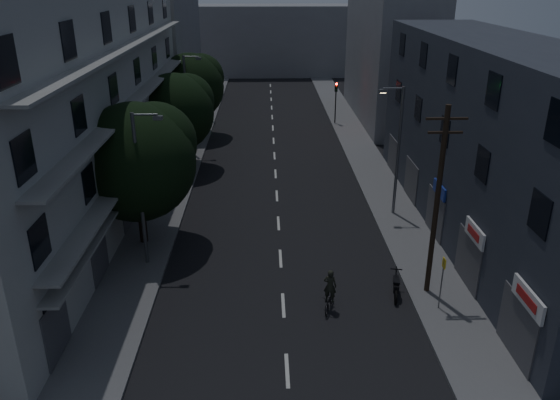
{
  "coord_description": "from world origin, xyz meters",
  "views": [
    {
      "loc": [
        -0.74,
        -14.93,
        14.17
      ],
      "look_at": [
        0.0,
        12.0,
        3.0
      ],
      "focal_mm": 35.0,
      "sensor_mm": 36.0,
      "label": 1
    }
  ],
  "objects_px": {
    "bus_stop_sign": "(443,274)",
    "motorcycle": "(396,287)",
    "cyclist": "(330,296)",
    "utility_pole": "(437,199)"
  },
  "relations": [
    {
      "from": "utility_pole",
      "to": "motorcycle",
      "type": "bearing_deg",
      "value": -172.07
    },
    {
      "from": "bus_stop_sign",
      "to": "cyclist",
      "type": "relative_size",
      "value": 1.24
    },
    {
      "from": "utility_pole",
      "to": "motorcycle",
      "type": "height_order",
      "value": "utility_pole"
    },
    {
      "from": "bus_stop_sign",
      "to": "motorcycle",
      "type": "relative_size",
      "value": 1.31
    },
    {
      "from": "utility_pole",
      "to": "cyclist",
      "type": "height_order",
      "value": "utility_pole"
    },
    {
      "from": "cyclist",
      "to": "motorcycle",
      "type": "bearing_deg",
      "value": 35.11
    },
    {
      "from": "motorcycle",
      "to": "bus_stop_sign",
      "type": "bearing_deg",
      "value": -25.8
    },
    {
      "from": "motorcycle",
      "to": "cyclist",
      "type": "xyz_separation_m",
      "value": [
        -3.27,
        -1.03,
        0.19
      ]
    },
    {
      "from": "motorcycle",
      "to": "cyclist",
      "type": "height_order",
      "value": "cyclist"
    },
    {
      "from": "bus_stop_sign",
      "to": "cyclist",
      "type": "xyz_separation_m",
      "value": [
        -4.95,
        0.24,
        -1.2
      ]
    }
  ]
}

